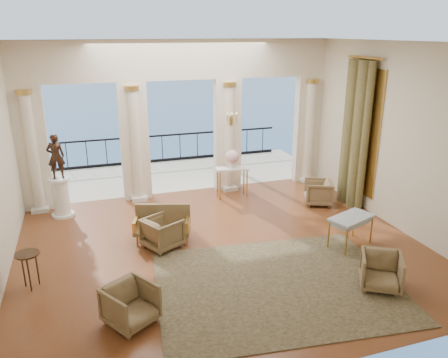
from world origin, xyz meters
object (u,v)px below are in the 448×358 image
object	(u,v)px
armchair_b	(381,270)
armchair_c	(318,191)
armchair_a	(130,303)
game_table	(351,220)
armchair_d	(162,231)
pedestal	(61,198)
statue	(56,156)
settee	(162,224)
console_table	(232,173)
side_table	(28,258)

from	to	relation	value
armchair_b	armchair_c	distance (m)	4.31
armchair_a	game_table	world-z (taller)	armchair_a
armchair_b	armchair_c	bearing A→B (deg)	108.10
armchair_d	pedestal	size ratio (longest dim) A/B	0.73
pedestal	statue	world-z (taller)	statue
statue	armchair_a	bearing A→B (deg)	99.83
game_table	armchair_c	bearing A→B (deg)	55.49
armchair_d	armchair_b	bearing A→B (deg)	-156.85
armchair_b	settee	distance (m)	4.89
game_table	console_table	world-z (taller)	console_table
armchair_a	statue	xyz separation A→B (m)	(-1.20, 5.15, 1.27)
armchair_d	statue	size ratio (longest dim) A/B	0.66
armchair_c	game_table	xyz separation A→B (m)	(-0.60, -2.50, 0.26)
armchair_a	pedestal	size ratio (longest dim) A/B	0.73
pedestal	side_table	size ratio (longest dim) A/B	1.46
armchair_d	game_table	world-z (taller)	armchair_d
armchair_d	statue	world-z (taller)	statue
settee	game_table	xyz separation A→B (m)	(4.04, -1.61, 0.22)
game_table	pedestal	distance (m)	7.41
armchair_a	side_table	distance (m)	2.42
armchair_d	armchair_a	bearing A→B (deg)	130.39
armchair_c	console_table	world-z (taller)	console_table
armchair_b	pedestal	xyz separation A→B (m)	(-5.89, 5.54, 0.13)
armchair_b	game_table	world-z (taller)	armchair_b
game_table	pedestal	xyz separation A→B (m)	(-6.33, 3.85, -0.13)
armchair_d	pedestal	bearing A→B (deg)	12.73
game_table	statue	bearing A→B (deg)	127.65
armchair_c	armchair_d	size ratio (longest dim) A/B	0.99
armchair_c	side_table	world-z (taller)	armchair_c
armchair_b	console_table	xyz separation A→B (m)	(-1.11, 5.50, 0.37)
settee	pedestal	size ratio (longest dim) A/B	1.31
armchair_d	side_table	size ratio (longest dim) A/B	1.07
armchair_d	pedestal	xyz separation A→B (m)	(-2.22, 2.58, 0.12)
statue	console_table	world-z (taller)	statue
armchair_a	settee	bearing A→B (deg)	37.56
armchair_c	armchair_b	bearing A→B (deg)	10.05
game_table	side_table	distance (m)	6.84
armchair_a	armchair_d	bearing A→B (deg)	36.35
armchair_c	settee	size ratio (longest dim) A/B	0.55
settee	pedestal	xyz separation A→B (m)	(-2.29, 2.24, 0.09)
console_table	side_table	size ratio (longest dim) A/B	1.35
console_table	side_table	xyz separation A→B (m)	(-5.28, -3.41, -0.12)
armchair_d	settee	size ratio (longest dim) A/B	0.56
armchair_d	console_table	xyz separation A→B (m)	(2.56, 2.54, 0.36)
armchair_c	armchair_d	world-z (taller)	armchair_d
settee	game_table	bearing A→B (deg)	-3.82
side_table	armchair_a	bearing A→B (deg)	-44.95
console_table	armchair_c	bearing A→B (deg)	-22.52
statue	console_table	xyz separation A→B (m)	(4.78, -0.04, -0.91)
armchair_a	settee	world-z (taller)	settee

